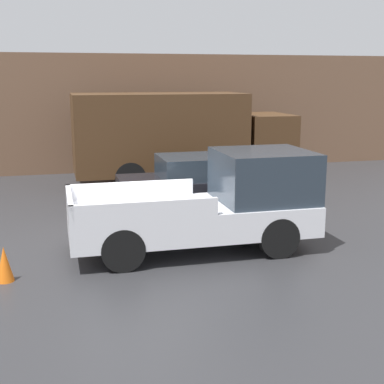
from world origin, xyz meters
TOP-DOWN VIEW (x-y plane):
  - ground_plane at (0.00, 0.00)m, footprint 60.00×60.00m
  - building_wall at (0.00, 9.18)m, footprint 28.00×0.15m
  - pickup_truck at (1.80, -0.97)m, footprint 5.11×2.08m
  - car at (2.38, 2.47)m, footprint 4.35×2.02m
  - delivery_truck at (2.60, 6.22)m, footprint 7.48×2.54m
  - newspaper_box at (3.65, 8.86)m, footprint 0.45×0.40m
  - traffic_cone at (-2.44, -1.88)m, footprint 0.31×0.31m

SIDE VIEW (x-z plane):
  - ground_plane at x=0.00m, z-range 0.00..0.00m
  - traffic_cone at x=-2.44m, z-range 0.00..0.65m
  - newspaper_box at x=3.65m, z-range 0.00..1.12m
  - car at x=2.38m, z-range 0.02..1.52m
  - pickup_truck at x=1.80m, z-range -0.06..2.02m
  - delivery_truck at x=2.60m, z-range 0.14..3.23m
  - building_wall at x=0.00m, z-range 0.00..4.48m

